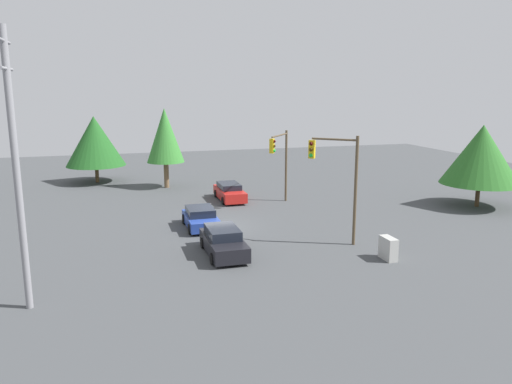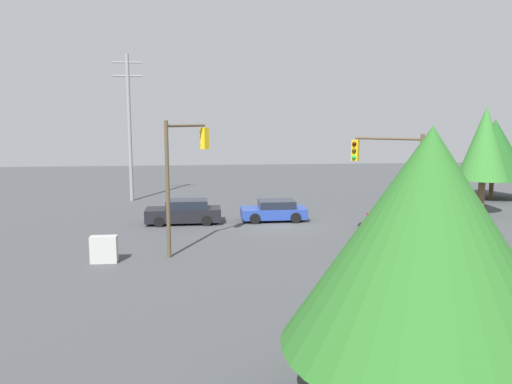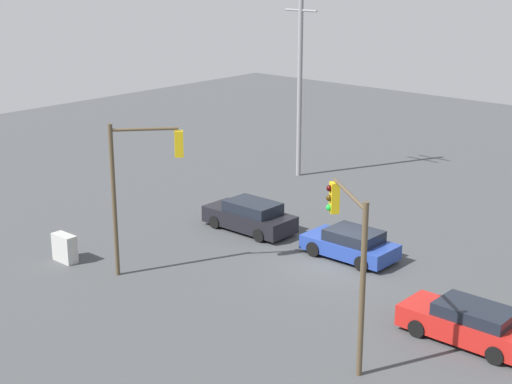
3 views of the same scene
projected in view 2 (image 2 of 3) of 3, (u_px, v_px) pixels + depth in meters
ground_plane at (276, 224)px, 30.34m from camera, size 80.00×80.00×0.00m
sedan_blue at (274, 211)px, 31.26m from camera, size 4.05×2.01×1.30m
sedan_dark at (184, 212)px, 30.42m from camera, size 4.53×1.97×1.45m
sedan_red at (411, 219)px, 28.45m from camera, size 4.56×1.89×1.36m
traffic_signal_main at (391, 170)px, 24.37m from camera, size 2.90×2.34×5.62m
traffic_signal_cross at (183, 164)px, 23.29m from camera, size 2.02×2.30×6.26m
utility_pole_tall at (129, 125)px, 38.17m from camera, size 2.20×0.28×11.15m
electrical_cabinet at (104, 249)px, 22.09m from camera, size 1.16×0.52×1.20m
tree_corner at (427, 239)px, 9.85m from camera, size 5.79×5.79×6.20m
tree_right at (485, 144)px, 32.79m from camera, size 3.33×3.33×7.14m
tree_far at (494, 149)px, 39.38m from camera, size 5.53×5.53×6.30m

